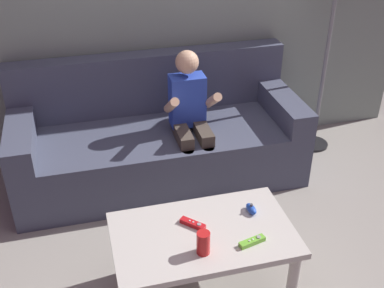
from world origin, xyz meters
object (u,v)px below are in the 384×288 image
object	(u,v)px
couch	(158,139)
game_remote_lime_far_corner	(252,242)
game_remote_red_near_edge	(193,224)
nunchuk_blue	(251,209)
coffee_table	(203,242)
soda_can	(203,243)
person_seated_on_couch	(191,115)

from	to	relation	value
couch	game_remote_lime_far_corner	world-z (taller)	couch
game_remote_red_near_edge	nunchuk_blue	size ratio (longest dim) A/B	1.34
coffee_table	nunchuk_blue	world-z (taller)	nunchuk_blue
coffee_table	soda_can	bearing A→B (deg)	-106.13
nunchuk_blue	couch	bearing A→B (deg)	104.94
person_seated_on_couch	soda_can	distance (m)	1.18
couch	coffee_table	world-z (taller)	couch
couch	person_seated_on_couch	size ratio (longest dim) A/B	2.06
soda_can	person_seated_on_couch	bearing A→B (deg)	78.54
nunchuk_blue	game_remote_lime_far_corner	size ratio (longest dim) A/B	0.65
nunchuk_blue	soda_can	size ratio (longest dim) A/B	0.77
nunchuk_blue	game_remote_lime_far_corner	distance (m)	0.25
person_seated_on_couch	game_remote_red_near_edge	world-z (taller)	person_seated_on_couch
person_seated_on_couch	game_remote_lime_far_corner	xyz separation A→B (m)	(0.02, -1.16, -0.11)
game_remote_red_near_edge	nunchuk_blue	xyz separation A→B (m)	(0.33, 0.03, 0.01)
game_remote_red_near_edge	person_seated_on_couch	bearing A→B (deg)	76.28
coffee_table	game_remote_red_near_edge	distance (m)	0.11
person_seated_on_couch	coffee_table	bearing A→B (deg)	-100.82
couch	nunchuk_blue	xyz separation A→B (m)	(0.30, -1.11, 0.16)
person_seated_on_couch	game_remote_lime_far_corner	size ratio (longest dim) A/B	6.84
couch	coffee_table	size ratio (longest dim) A/B	2.19
coffee_table	game_remote_lime_far_corner	distance (m)	0.27
couch	coffee_table	xyz separation A→B (m)	(0.00, -1.20, 0.07)
person_seated_on_couch	nunchuk_blue	bearing A→B (deg)	-84.00
person_seated_on_couch	game_remote_lime_far_corner	world-z (taller)	person_seated_on_couch
coffee_table	couch	bearing A→B (deg)	90.20
person_seated_on_couch	game_remote_lime_far_corner	bearing A→B (deg)	-89.17
coffee_table	nunchuk_blue	bearing A→B (deg)	17.65
person_seated_on_couch	coffee_table	size ratio (longest dim) A/B	1.06
game_remote_red_near_edge	soda_can	world-z (taller)	soda_can
nunchuk_blue	coffee_table	bearing A→B (deg)	-162.35
couch	nunchuk_blue	size ratio (longest dim) A/B	21.70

